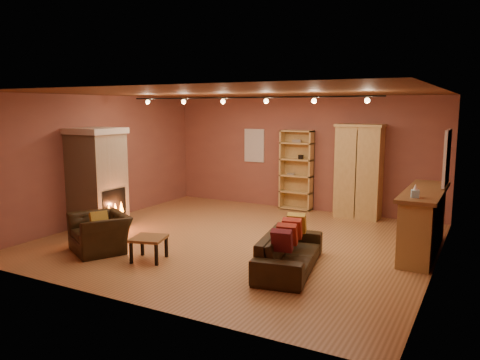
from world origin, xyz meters
The scene contains 16 objects.
floor centered at (0.00, 0.00, 0.00)m, with size 7.00×7.00×0.00m, color #925D33.
ceiling centered at (0.00, 0.00, 2.80)m, with size 7.00×7.00×0.00m, color brown.
back_wall centered at (0.00, 3.25, 1.40)m, with size 7.00×0.02×2.80m, color brown.
left_wall centered at (-3.50, 0.00, 1.40)m, with size 0.02×6.50×2.80m, color brown.
right_wall centered at (3.50, 0.00, 1.40)m, with size 0.02×6.50×2.80m, color brown.
fireplace centered at (-3.04, -0.60, 1.06)m, with size 1.01×0.98×2.12m.
back_window centered at (-1.30, 3.23, 1.55)m, with size 0.56×0.04×0.86m, color silver.
bookcase centered at (-0.06, 3.14, 1.01)m, with size 0.81×0.32×1.98m.
armoire centered at (1.51, 2.98, 1.09)m, with size 1.07×0.61×2.16m.
bar_counter centered at (3.20, 0.86, 0.57)m, with size 0.63×2.36×1.13m.
tissue_box centered at (3.15, 0.04, 1.22)m, with size 0.13×0.13×0.21m.
right_window centered at (3.47, 1.40, 1.65)m, with size 0.05×0.90×1.00m, color silver.
loveseat centered at (1.47, -1.03, 0.39)m, with size 0.91×2.02×0.79m.
armchair centered at (-1.85, -1.76, 0.45)m, with size 1.21×1.06×0.89m.
coffee_table centered at (-0.76, -1.75, 0.34)m, with size 0.65×0.65×0.40m.
track_rail centered at (0.00, 0.20, 2.69)m, with size 5.20×0.09×0.13m.
Camera 1 is at (4.17, -7.66, 2.54)m, focal length 35.00 mm.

